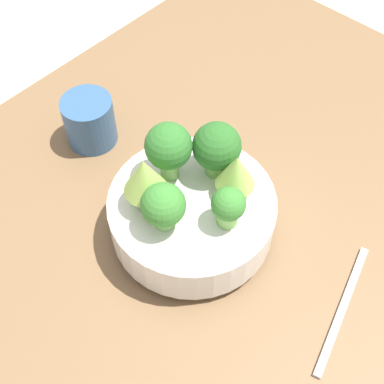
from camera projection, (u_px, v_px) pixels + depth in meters
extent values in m
plane|color=beige|center=(190.00, 238.00, 0.81)|extent=(6.00, 6.00, 0.00)
cube|color=brown|center=(190.00, 231.00, 0.79)|extent=(1.15, 0.82, 0.04)
cylinder|color=silver|center=(192.00, 229.00, 0.77)|extent=(0.10, 0.10, 0.01)
cylinder|color=silver|center=(192.00, 214.00, 0.73)|extent=(0.23, 0.23, 0.06)
cylinder|color=#7AB256|center=(227.00, 217.00, 0.68)|extent=(0.03, 0.03, 0.02)
sphere|color=#387A2D|center=(228.00, 205.00, 0.66)|extent=(0.04, 0.04, 0.04)
cylinder|color=#7AB256|center=(169.00, 166.00, 0.72)|extent=(0.03, 0.03, 0.04)
sphere|color=#2D6B28|center=(168.00, 146.00, 0.69)|extent=(0.06, 0.06, 0.06)
cylinder|color=#7AB256|center=(164.00, 219.00, 0.68)|extent=(0.02, 0.02, 0.02)
sphere|color=#387A2D|center=(163.00, 205.00, 0.65)|extent=(0.06, 0.06, 0.06)
cylinder|color=#609347|center=(147.00, 197.00, 0.69)|extent=(0.03, 0.03, 0.03)
cone|color=#93B751|center=(144.00, 176.00, 0.66)|extent=(0.06, 0.06, 0.06)
cylinder|color=#7AB256|center=(218.00, 166.00, 0.73)|extent=(0.03, 0.03, 0.03)
sphere|color=#286023|center=(219.00, 148.00, 0.70)|extent=(0.07, 0.07, 0.07)
cylinder|color=#6BA34C|center=(234.00, 188.00, 0.71)|extent=(0.03, 0.03, 0.02)
cone|color=#93B751|center=(236.00, 171.00, 0.68)|extent=(0.05, 0.05, 0.05)
cylinder|color=#33567F|center=(90.00, 121.00, 0.84)|extent=(0.08, 0.08, 0.08)
cube|color=silver|center=(342.00, 308.00, 0.70)|extent=(0.19, 0.06, 0.01)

